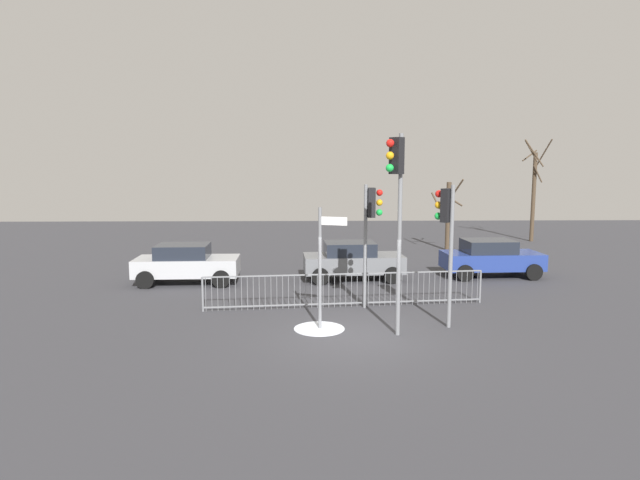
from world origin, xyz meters
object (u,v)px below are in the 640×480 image
(traffic_light_mid_right, at_px, (447,223))
(bare_tree_left, at_px, (448,214))
(traffic_light_rear_left, at_px, (371,218))
(car_grey_mid, at_px, (352,260))
(car_silver_far, at_px, (186,263))
(car_blue_trailing, at_px, (491,257))
(bare_tree_centre, at_px, (534,191))
(direction_sign_post, at_px, (322,262))
(traffic_light_foreground_right, at_px, (397,190))

(traffic_light_mid_right, height_order, bare_tree_left, traffic_light_mid_right)
(traffic_light_rear_left, relative_size, car_grey_mid, 0.98)
(traffic_light_rear_left, xyz_separation_m, bare_tree_left, (5.40, 11.52, -0.88))
(traffic_light_rear_left, distance_m, car_silver_far, 7.72)
(car_blue_trailing, relative_size, bare_tree_centre, 0.65)
(car_silver_far, bearing_deg, direction_sign_post, -51.84)
(traffic_light_mid_right, xyz_separation_m, traffic_light_foreground_right, (-1.50, -0.84, 0.93))
(traffic_light_foreground_right, relative_size, traffic_light_rear_left, 1.35)
(traffic_light_foreground_right, bearing_deg, traffic_light_rear_left, -34.07)
(traffic_light_mid_right, relative_size, traffic_light_rear_left, 1.01)
(traffic_light_mid_right, xyz_separation_m, car_silver_far, (-8.27, 5.74, -2.07))
(bare_tree_left, bearing_deg, traffic_light_mid_right, -104.87)
(traffic_light_foreground_right, distance_m, direction_sign_post, 2.75)
(direction_sign_post, height_order, bare_tree_left, bare_tree_left)
(bare_tree_centre, bearing_deg, car_blue_trailing, -120.09)
(traffic_light_foreground_right, distance_m, traffic_light_rear_left, 3.04)
(direction_sign_post, height_order, car_silver_far, direction_sign_post)
(car_blue_trailing, height_order, bare_tree_centre, bare_tree_centre)
(car_silver_far, bearing_deg, car_blue_trailing, 3.09)
(direction_sign_post, height_order, car_grey_mid, direction_sign_post)
(traffic_light_mid_right, distance_m, traffic_light_foreground_right, 1.95)
(car_grey_mid, bearing_deg, traffic_light_mid_right, -75.57)
(traffic_light_rear_left, xyz_separation_m, direction_sign_post, (-1.54, -2.20, -0.96))
(car_grey_mid, xyz_separation_m, bare_tree_centre, (11.44, 10.66, 2.17))
(traffic_light_mid_right, relative_size, direction_sign_post, 1.18)
(traffic_light_foreground_right, height_order, bare_tree_centre, bare_tree_centre)
(bare_tree_centre, bearing_deg, traffic_light_foreground_right, -121.71)
(traffic_light_rear_left, distance_m, direction_sign_post, 2.85)
(traffic_light_foreground_right, bearing_deg, car_grey_mid, -36.18)
(traffic_light_rear_left, distance_m, car_grey_mid, 4.67)
(bare_tree_left, bearing_deg, car_silver_far, -146.66)
(car_grey_mid, bearing_deg, traffic_light_foreground_right, -89.31)
(car_silver_far, xyz_separation_m, bare_tree_centre, (17.72, 11.14, 2.17))
(direction_sign_post, relative_size, car_blue_trailing, 0.85)
(traffic_light_mid_right, bearing_deg, traffic_light_foreground_right, 162.59)
(traffic_light_mid_right, xyz_separation_m, car_grey_mid, (-1.99, 6.23, -2.07))
(direction_sign_post, relative_size, car_grey_mid, 0.84)
(traffic_light_rear_left, height_order, car_grey_mid, traffic_light_rear_left)
(car_grey_mid, bearing_deg, direction_sign_post, -105.25)
(car_grey_mid, bearing_deg, car_silver_far, -178.85)
(car_silver_far, bearing_deg, car_grey_mid, 2.82)
(traffic_light_foreground_right, distance_m, bare_tree_centre, 20.85)
(traffic_light_foreground_right, relative_size, car_blue_trailing, 1.33)
(traffic_light_rear_left, distance_m, bare_tree_centre, 18.64)
(traffic_light_mid_right, xyz_separation_m, car_blue_trailing, (3.56, 6.72, -2.07))
(car_blue_trailing, relative_size, bare_tree_left, 1.04)
(traffic_light_mid_right, xyz_separation_m, direction_sign_post, (-3.35, -0.17, -1.00))
(traffic_light_rear_left, bearing_deg, bare_tree_left, 153.10)
(traffic_light_rear_left, bearing_deg, direction_sign_post, -36.83)
(direction_sign_post, height_order, bare_tree_centre, bare_tree_centre)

